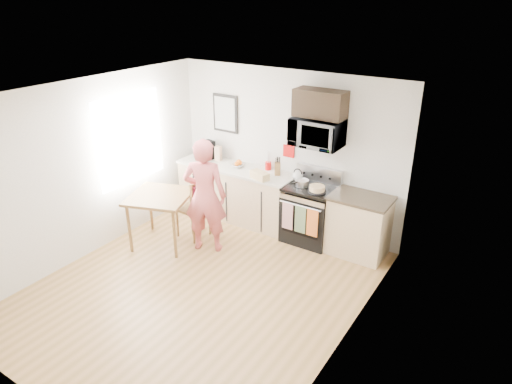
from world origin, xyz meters
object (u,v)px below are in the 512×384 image
Objects in this scene: person at (205,196)px; dining_table at (160,201)px; cake at (317,189)px; chair at (199,201)px; microwave at (317,132)px; range at (310,215)px.

person is 0.75m from dining_table.
cake reaches higher than dining_table.
dining_table is 0.60m from chair.
microwave is 1.91m from person.
range is 1.18× the size of dining_table.
microwave is 0.78× the size of dining_table.
range is at bearing 35.52° from dining_table.
microwave reaches higher than dining_table.
person is 1.74× the size of chair.
range is 1.69m from person.
range is at bearing 36.05° from chair.
cake is at bearing 30.83° from dining_table.
range is 1.33m from microwave.
range reaches higher than dining_table.
microwave is 0.74× the size of chair.
person reaches higher than dining_table.
microwave reaches higher than chair.
range is 1.53× the size of microwave.
dining_table is at bearing -149.17° from cake.
chair reaches higher than cake.
chair is at bearing -154.56° from cake.
person is 1.67m from cake.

